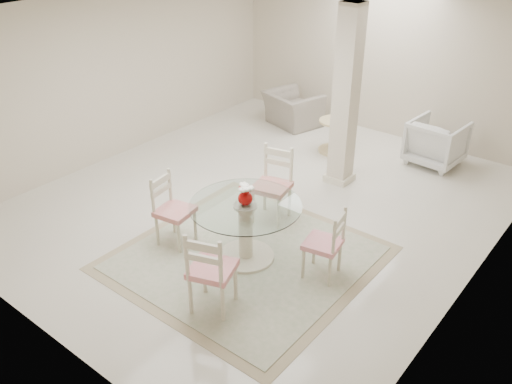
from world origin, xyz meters
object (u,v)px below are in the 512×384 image
Objects in this scene: red_vase at (245,195)px; dining_chair_west at (170,205)px; column at (346,98)px; armchair_white at (436,142)px; recliner_taupe at (293,109)px; dining_table at (246,232)px; dining_chair_south at (209,266)px; dining_chair_north at (274,179)px; dining_chair_east at (328,240)px; side_table at (334,137)px.

red_vase is 1.08m from dining_chair_west.
column is 3.25× the size of armchair_white.
dining_table is at bearing 134.17° from recliner_taupe.
recliner_taupe is (-1.13, 4.28, -0.23)m from dining_chair_west.
column reaches higher than dining_chair_south.
red_vase is 0.23× the size of dining_chair_north.
dining_chair_west reaches higher than armchair_white.
armchair_white is (-0.23, 3.73, -0.14)m from dining_chair_east.
dining_chair_north is (-0.31, 0.98, -0.30)m from red_vase.
dining_chair_south is (0.49, -3.49, -0.76)m from column.
recliner_taupe is (-3.07, 3.67, -0.20)m from dining_chair_east.
column reaches higher than dining_chair_west.
dining_table is 1.02m from dining_chair_east.
dining_chair_east is at bearing 97.84° from armchair_white.
column is 2.35× the size of dining_chair_north.
recliner_taupe is (-2.10, 3.98, -0.07)m from dining_table.
dining_chair_west is at bearing -83.36° from dining_chair_east.
dining_chair_south is (0.63, -1.95, -0.01)m from dining_chair_north.
column is 2.58× the size of dining_chair_west.
dining_table is at bearing -91.60° from dining_chair_south.
red_vase is at bearing 84.00° from armchair_white.
column is 2.73× the size of dining_chair_east.
dining_chair_north is at bearing -94.91° from column.
armchair_white is at bearing 58.31° from dining_chair_north.
dining_chair_north reaches higher than red_vase.
recliner_taupe is at bearing 117.91° from red_vase.
dining_chair_north is 3.51m from recliner_taupe.
dining_chair_east is 1.01× the size of recliner_taupe.
dining_chair_north is at bearing 75.41° from armchair_white.
armchair_white is at bearing 22.12° from side_table.
dining_chair_north is 2.50m from side_table.
column is 2.57m from red_vase.
column is at bearing -163.48° from dining_chair_east.
dining_chair_west is (-1.94, -0.61, 0.03)m from dining_chair_east.
red_vase is at bearing -81.46° from dining_chair_west.
column is at bearing 159.24° from recliner_taupe.
dining_chair_west reaches higher than red_vase.
side_table is (-1.79, 3.10, -0.25)m from dining_chair_east.
recliner_taupe is (-2.42, 4.95, -0.27)m from dining_chair_south.
dining_chair_east is at bearing -62.72° from column.
dining_chair_south is at bearing 89.51° from armchair_white.
dining_chair_north is (-0.31, 0.98, 0.21)m from dining_table.
dining_table is at bearing -81.29° from dining_chair_west.
red_vase is at bearing -76.43° from side_table.
dining_table is 1.18× the size of dining_chair_south.
recliner_taupe is at bearing 117.89° from dining_table.
dining_chair_south is at bearing 132.35° from recliner_taupe.
dining_chair_north reaches higher than armchair_white.
armchair_white is (0.74, 4.03, -0.01)m from dining_table.
dining_chair_north is 1.38× the size of armchair_white.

